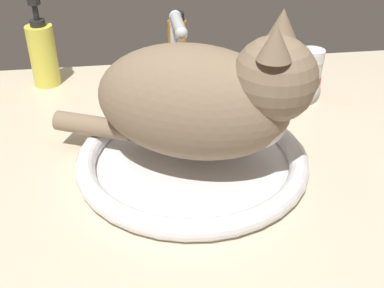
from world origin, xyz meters
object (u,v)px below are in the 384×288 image
Objects in this scene: amber_bottle at (177,44)px; faucet at (177,71)px; soap_pump_bottle at (43,54)px; sink_basin at (192,159)px; pill_bottle at (309,77)px; cat at (208,99)px.

faucet is at bearing -96.72° from amber_bottle.
amber_bottle is at bearing 83.28° from faucet.
soap_pump_bottle reaches higher than amber_bottle.
sink_basin is 3.48× the size of pill_bottle.
amber_bottle is (-0.10, 38.32, -5.73)cm from cat.
cat is 38.75cm from amber_bottle.
cat is 2.14× the size of soap_pump_bottle.
cat reaches higher than amber_bottle.
faucet is at bearing -29.20° from soap_pump_bottle.
amber_bottle is at bearing 86.85° from sink_basin.
cat is 32.16cm from pill_bottle.
pill_bottle is (25.61, 19.82, 3.40)cm from sink_basin.
faucet reaches higher than amber_bottle.
cat is 45.29cm from soap_pump_bottle.
sink_basin is 37.73cm from amber_bottle.
faucet is at bearing 95.91° from cat.
soap_pump_bottle is at bearing 128.39° from cat.
soap_pump_bottle is (-51.38, 14.47, 1.96)cm from pill_bottle.
cat is at bearing -89.85° from amber_bottle.
amber_bottle is 28.01cm from soap_pump_bottle.
sink_basin is 32.56cm from pill_bottle.
cat is at bearing -138.44° from pill_bottle.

